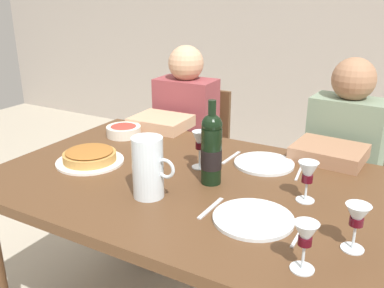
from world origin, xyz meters
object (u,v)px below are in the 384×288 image
object	(u,v)px
wine_bottle	(211,149)
wine_glass_left_diner	(305,237)
baked_tart	(90,156)
salad_bowl	(124,130)
water_pitcher	(148,171)
wine_glass_centre	(357,218)
chair_left	(196,150)
diner_right	(335,176)
chair_right	(345,181)
dinner_plate_left_setting	(253,219)
dining_table	(188,199)
dinner_plate_right_setting	(264,163)
wine_glass_spare	(308,174)
wine_glass_right_diner	(200,143)
diner_left	(177,144)

from	to	relation	value
wine_bottle	wine_glass_left_diner	size ratio (longest dim) A/B	2.32
baked_tart	salad_bowl	size ratio (longest dim) A/B	1.65
wine_bottle	water_pitcher	world-z (taller)	wine_bottle
wine_glass_centre	chair_left	world-z (taller)	wine_glass_centre
wine_glass_centre	diner_right	size ratio (longest dim) A/B	0.12
wine_glass_left_diner	chair_left	xyz separation A→B (m)	(-1.00, 1.23, -0.36)
baked_tart	wine_glass_centre	size ratio (longest dim) A/B	2.04
baked_tart	chair_right	size ratio (longest dim) A/B	0.32
wine_glass_left_diner	diner_right	world-z (taller)	diner_right
baked_tart	wine_glass_left_diner	bearing A→B (deg)	-15.85
dinner_plate_left_setting	salad_bowl	bearing A→B (deg)	152.39
dining_table	wine_bottle	world-z (taller)	wine_bottle
chair_left	dinner_plate_right_setting	bearing A→B (deg)	135.33
dinner_plate_left_setting	chair_left	xyz separation A→B (m)	(-0.79, 1.06, -0.27)
dinner_plate_left_setting	chair_left	world-z (taller)	chair_left
salad_bowl	chair_left	size ratio (longest dim) A/B	0.20
wine_glass_spare	baked_tart	bearing A→B (deg)	-173.19
diner_right	wine_glass_spare	bearing A→B (deg)	94.45
dining_table	wine_glass_right_diner	xyz separation A→B (m)	(-0.01, 0.11, 0.20)
wine_glass_right_diner	chair_right	xyz separation A→B (m)	(0.46, 0.75, -0.37)
wine_glass_right_diner	wine_bottle	bearing A→B (deg)	-44.95
chair_left	wine_glass_left_diner	bearing A→B (deg)	127.09
wine_glass_spare	dinner_plate_left_setting	distance (m)	0.25
diner_right	diner_left	bearing A→B (deg)	3.02
water_pitcher	salad_bowl	xyz separation A→B (m)	(-0.49, 0.48, -0.07)
dinner_plate_left_setting	wine_glass_right_diner	bearing A→B (deg)	140.43
salad_bowl	diner_right	size ratio (longest dim) A/B	0.15
water_pitcher	dining_table	bearing A→B (deg)	78.02
water_pitcher	diner_left	world-z (taller)	diner_left
wine_glass_left_diner	dinner_plate_right_setting	bearing A→B (deg)	118.35
diner_left	salad_bowl	bearing A→B (deg)	75.32
salad_bowl	chair_right	world-z (taller)	chair_right
wine_glass_left_diner	dinner_plate_left_setting	bearing A→B (deg)	139.92
diner_right	water_pitcher	bearing A→B (deg)	63.72
water_pitcher	chair_right	xyz separation A→B (m)	(0.50, 1.06, -0.36)
diner_right	wine_glass_left_diner	bearing A→B (deg)	99.92
dining_table	wine_glass_left_diner	distance (m)	0.67
diner_left	diner_right	bearing A→B (deg)	177.08
wine_glass_spare	chair_right	size ratio (longest dim) A/B	0.17
wine_glass_left_diner	wine_glass_centre	xyz separation A→B (m)	(0.10, 0.16, 0.00)
salad_bowl	chair_left	bearing A→B (deg)	82.80
baked_tart	dining_table	bearing A→B (deg)	8.84
dining_table	wine_bottle	xyz separation A→B (m)	(0.10, 0.01, 0.23)
wine_glass_spare	water_pitcher	bearing A→B (deg)	-154.37
water_pitcher	wine_glass_right_diner	size ratio (longest dim) A/B	1.40
diner_right	wine_glass_right_diner	bearing A→B (deg)	52.96
wine_glass_right_diner	wine_glass_centre	xyz separation A→B (m)	(0.65, -0.30, -0.01)
diner_left	wine_glass_left_diner	bearing A→B (deg)	132.97
dining_table	chair_right	xyz separation A→B (m)	(0.46, 0.87, -0.17)
wine_bottle	baked_tart	distance (m)	0.55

